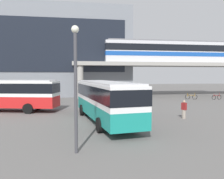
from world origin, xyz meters
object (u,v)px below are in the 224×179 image
bus_main (105,97)px  bicycle_orange (191,97)px  bus_secondary (4,92)px  pedestrian_at_kerb (114,98)px  station_building (49,53)px  bicycle_green (126,97)px  bicycle_red (217,97)px  bicycle_brown (112,98)px  pedestrian_waiting_near_stop (184,110)px  train (167,52)px

bus_main → bicycle_orange: size_ratio=6.68×
bus_secondary → pedestrian_at_kerb: bearing=16.2°
station_building → bicycle_green: 17.29m
bicycle_orange → bicycle_red: bearing=-15.0°
bus_main → bus_secondary: 11.84m
bicycle_orange → pedestrian_at_kerb: 13.48m
bus_secondary → bicycle_brown: (12.56, 8.23, -1.63)m
bicycle_brown → pedestrian_waiting_near_stop: (3.87, -14.81, 0.37)m
pedestrian_at_kerb → pedestrian_waiting_near_stop: pedestrian_at_kerb is taller
bus_secondary → pedestrian_at_kerb: (12.06, 3.51, -1.20)m
bicycle_green → bicycle_brown: bearing=-147.7°
station_building → bicycle_orange: (22.38, -11.16, -7.44)m
train → bus_secondary: bearing=-149.6°
bicycle_brown → station_building: bearing=133.2°
bicycle_red → pedestrian_at_kerb: size_ratio=1.06×
bus_main → pedestrian_waiting_near_stop: 6.98m
pedestrian_waiting_near_stop → bicycle_red: bearing=48.2°
train → pedestrian_waiting_near_stop: 22.48m
station_building → bicycle_brown: 16.56m
bicycle_brown → pedestrian_at_kerb: pedestrian_at_kerb is taller
station_building → bicycle_brown: (10.13, -10.78, -7.44)m
bicycle_orange → bicycle_red: size_ratio=0.95×
train → bus_secondary: size_ratio=1.96×
station_building → bus_secondary: 20.03m
station_building → train: 21.50m
pedestrian_waiting_near_stop → bicycle_brown: bearing=104.6°
bicycle_orange → pedestrian_waiting_near_stop: bearing=-120.2°
bicycle_red → bicycle_brown: 15.94m
bicycle_orange → bicycle_green: (-9.79, 1.94, 0.00)m
bus_secondary → bicycle_red: size_ratio=6.39×
pedestrian_waiting_near_stop → station_building: bearing=118.7°
train → bicycle_orange: bearing=-74.9°
train → pedestrian_waiting_near_stop: train is taller
bicycle_orange → pedestrian_at_kerb: bearing=-161.2°
bicycle_red → pedestrian_at_kerb: (-16.38, -3.37, 0.43)m
pedestrian_at_kerb → station_building: bearing=121.9°
bicycle_green → bicycle_orange: bearing=-11.2°
bicycle_green → pedestrian_at_kerb: pedestrian_at_kerb is taller
train → bicycle_brown: bearing=-153.2°
train → bus_secondary: 27.57m
train → bus_secondary: train is taller
pedestrian_at_kerb → bus_secondary: bearing=-163.8°
bicycle_green → pedestrian_waiting_near_stop: size_ratio=1.14×
train → bus_main: 25.40m
bus_secondary → pedestrian_at_kerb: 12.61m
bicycle_orange → pedestrian_waiting_near_stop: pedestrian_waiting_near_stop is taller
bicycle_orange → station_building: bearing=153.5°
bicycle_orange → bicycle_brown: same height
bicycle_red → bicycle_brown: same height
train → bicycle_green: (-8.22, -3.84, -7.46)m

